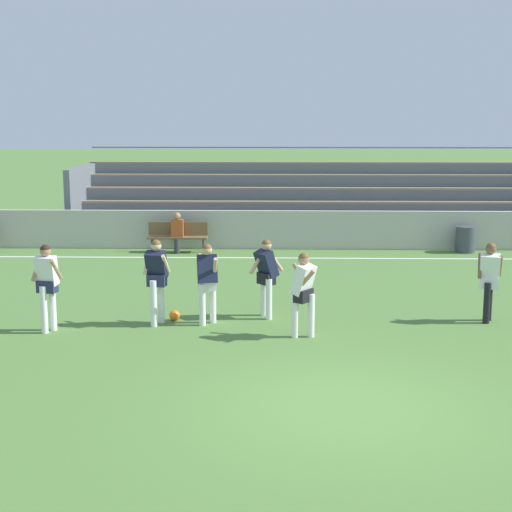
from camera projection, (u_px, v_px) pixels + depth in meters
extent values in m
plane|color=#517A38|center=(342.00, 407.00, 10.97)|extent=(160.00, 160.00, 0.00)
cube|color=white|center=(308.00, 258.00, 22.26)|extent=(44.00, 0.12, 0.01)
cube|color=#BCB7AD|center=(306.00, 230.00, 23.67)|extent=(48.00, 0.16, 1.19)
cube|color=#897051|center=(349.00, 232.00, 24.52)|extent=(18.19, 0.36, 0.08)
cube|color=slate|center=(350.00, 239.00, 24.36)|extent=(18.19, 0.04, 0.39)
cube|color=#897051|center=(348.00, 217.00, 25.16)|extent=(18.19, 0.36, 0.08)
cube|color=slate|center=(348.00, 224.00, 25.00)|extent=(18.19, 0.04, 0.39)
cube|color=#897051|center=(346.00, 202.00, 25.79)|extent=(18.19, 0.36, 0.08)
cube|color=slate|center=(346.00, 209.00, 25.63)|extent=(18.19, 0.04, 0.39)
cube|color=#897051|center=(344.00, 189.00, 26.43)|extent=(18.19, 0.36, 0.08)
cube|color=slate|center=(345.00, 195.00, 26.27)|extent=(18.19, 0.04, 0.39)
cube|color=#897051|center=(343.00, 176.00, 27.06)|extent=(18.19, 0.36, 0.08)
cube|color=slate|center=(343.00, 182.00, 26.90)|extent=(18.19, 0.04, 0.39)
cube|color=#897051|center=(341.00, 163.00, 27.70)|extent=(18.19, 0.36, 0.08)
cube|color=slate|center=(342.00, 169.00, 27.54)|extent=(18.19, 0.04, 0.39)
cube|color=slate|center=(83.00, 201.00, 26.37)|extent=(0.20, 3.96, 2.37)
cylinder|color=slate|center=(341.00, 147.00, 27.84)|extent=(18.19, 0.06, 0.06)
cube|color=brown|center=(178.00, 238.00, 23.13)|extent=(1.80, 0.40, 0.06)
cube|color=brown|center=(178.00, 228.00, 23.26)|extent=(1.80, 0.05, 0.40)
cylinder|color=#47474C|center=(152.00, 245.00, 23.19)|extent=(0.07, 0.07, 0.45)
cylinder|color=#47474C|center=(203.00, 245.00, 23.15)|extent=(0.07, 0.07, 0.45)
cylinder|color=#3D424C|center=(465.00, 239.00, 23.14)|extent=(0.58, 0.58, 0.78)
cylinder|color=#2D2D38|center=(177.00, 246.00, 22.95)|extent=(0.16, 0.16, 0.45)
cube|color=#B24C23|center=(177.00, 228.00, 23.07)|extent=(0.36, 0.24, 0.52)
sphere|color=#A87A5B|center=(177.00, 216.00, 23.01)|extent=(0.21, 0.21, 0.21)
cylinder|color=white|center=(202.00, 305.00, 15.14)|extent=(0.13, 0.13, 0.84)
cylinder|color=white|center=(213.00, 302.00, 15.34)|extent=(0.13, 0.13, 0.84)
cube|color=white|center=(207.00, 284.00, 15.17)|extent=(0.40, 0.28, 0.24)
cube|color=#191E38|center=(207.00, 269.00, 15.11)|extent=(0.45, 0.45, 0.60)
cylinder|color=#D6A884|center=(200.00, 266.00, 15.22)|extent=(0.14, 0.36, 0.47)
cylinder|color=#D6A884|center=(215.00, 268.00, 14.99)|extent=(0.14, 0.36, 0.47)
sphere|color=#D6A884|center=(207.00, 250.00, 15.04)|extent=(0.21, 0.21, 0.21)
sphere|color=brown|center=(207.00, 249.00, 15.04)|extent=(0.20, 0.20, 0.20)
cylinder|color=white|center=(161.00, 300.00, 15.33)|extent=(0.13, 0.13, 0.92)
cylinder|color=white|center=(154.00, 304.00, 15.05)|extent=(0.13, 0.13, 0.92)
cube|color=#232847|center=(157.00, 280.00, 15.11)|extent=(0.39, 0.27, 0.24)
cube|color=#191E38|center=(156.00, 265.00, 15.06)|extent=(0.44, 0.45, 0.60)
cylinder|color=beige|center=(166.00, 264.00, 14.98)|extent=(0.14, 0.41, 0.44)
cylinder|color=beige|center=(147.00, 263.00, 15.12)|extent=(0.14, 0.41, 0.44)
sphere|color=beige|center=(156.00, 246.00, 14.98)|extent=(0.21, 0.21, 0.21)
sphere|color=brown|center=(156.00, 245.00, 14.98)|extent=(0.20, 0.20, 0.20)
cylinder|color=white|center=(264.00, 296.00, 15.89)|extent=(0.13, 0.13, 0.84)
cylinder|color=white|center=(269.00, 299.00, 15.60)|extent=(0.13, 0.13, 0.84)
cube|color=black|center=(266.00, 278.00, 15.67)|extent=(0.40, 0.42, 0.24)
cube|color=#191E38|center=(266.00, 264.00, 15.62)|extent=(0.55, 0.55, 0.60)
cylinder|color=#D6A884|center=(276.00, 261.00, 15.68)|extent=(0.34, 0.31, 0.45)
cylinder|color=#D6A884|center=(257.00, 263.00, 15.55)|extent=(0.34, 0.31, 0.45)
sphere|color=#D6A884|center=(266.00, 245.00, 15.55)|extent=(0.21, 0.21, 0.21)
sphere|color=brown|center=(266.00, 244.00, 15.54)|extent=(0.20, 0.20, 0.20)
cylinder|color=black|center=(489.00, 300.00, 15.51)|extent=(0.13, 0.13, 0.83)
cylinder|color=black|center=(487.00, 303.00, 15.29)|extent=(0.13, 0.13, 0.83)
cube|color=white|center=(489.00, 283.00, 15.33)|extent=(0.40, 0.29, 0.24)
cube|color=white|center=(490.00, 268.00, 15.27)|extent=(0.45, 0.42, 0.60)
cylinder|color=brown|center=(500.00, 266.00, 15.24)|extent=(0.15, 0.35, 0.48)
cylinder|color=brown|center=(480.00, 266.00, 15.30)|extent=(0.15, 0.35, 0.48)
sphere|color=brown|center=(491.00, 249.00, 15.20)|extent=(0.21, 0.21, 0.21)
sphere|color=brown|center=(491.00, 248.00, 15.20)|extent=(0.20, 0.20, 0.20)
cylinder|color=white|center=(311.00, 316.00, 14.36)|extent=(0.13, 0.13, 0.82)
cylinder|color=white|center=(295.00, 316.00, 14.33)|extent=(0.13, 0.13, 0.82)
cube|color=black|center=(303.00, 295.00, 14.27)|extent=(0.39, 0.42, 0.24)
cube|color=white|center=(304.00, 280.00, 14.22)|extent=(0.53, 0.53, 0.60)
cylinder|color=#A87A5B|center=(306.00, 280.00, 14.01)|extent=(0.37, 0.30, 0.44)
cylinder|color=#A87A5B|center=(301.00, 275.00, 14.41)|extent=(0.37, 0.30, 0.44)
sphere|color=#A87A5B|center=(304.00, 259.00, 14.15)|extent=(0.21, 0.21, 0.21)
sphere|color=brown|center=(304.00, 258.00, 14.14)|extent=(0.20, 0.20, 0.20)
cylinder|color=white|center=(53.00, 307.00, 14.80)|extent=(0.13, 0.13, 0.92)
cylinder|color=white|center=(44.00, 310.00, 14.60)|extent=(0.13, 0.13, 0.92)
cube|color=#232847|center=(47.00, 286.00, 14.62)|extent=(0.40, 0.29, 0.24)
cube|color=white|center=(46.00, 271.00, 14.57)|extent=(0.43, 0.36, 0.58)
cylinder|color=#A87A5B|center=(56.00, 269.00, 14.53)|extent=(0.15, 0.40, 0.45)
cylinder|color=#A87A5B|center=(37.00, 269.00, 14.59)|extent=(0.15, 0.40, 0.45)
sphere|color=#A87A5B|center=(45.00, 251.00, 14.50)|extent=(0.21, 0.21, 0.21)
sphere|color=black|center=(45.00, 250.00, 14.49)|extent=(0.20, 0.20, 0.20)
sphere|color=orange|center=(175.00, 315.00, 15.53)|extent=(0.22, 0.22, 0.22)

